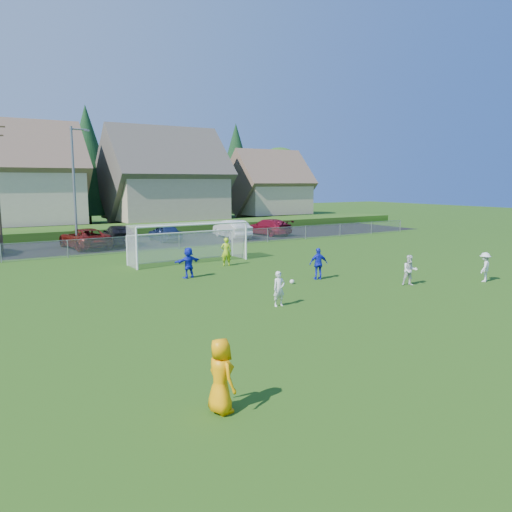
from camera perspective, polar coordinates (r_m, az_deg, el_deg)
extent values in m
plane|color=#193D0C|center=(18.70, 13.32, -7.34)|extent=(160.00, 160.00, 0.00)
plane|color=black|center=(42.35, -14.24, 1.44)|extent=(60.00, 60.00, 0.00)
cube|color=#1E420F|center=(49.46, -16.97, 2.78)|extent=(70.00, 6.00, 0.80)
sphere|color=white|center=(24.83, 4.13, -2.94)|extent=(0.22, 0.22, 0.22)
imported|color=#FF9B05|center=(11.21, -4.05, -13.49)|extent=(0.61, 0.87, 1.68)
imported|color=silver|center=(20.29, 2.65, -3.77)|extent=(0.54, 0.37, 1.44)
imported|color=silver|center=(25.41, 17.17, -1.57)|extent=(0.91, 0.86, 1.50)
imported|color=silver|center=(27.72, 24.68, -1.16)|extent=(1.10, 0.85, 1.50)
imported|color=#1523C6|center=(25.96, 7.16, -0.89)|extent=(1.04, 0.70, 1.64)
imported|color=#1523C6|center=(26.42, -7.72, -0.75)|extent=(1.56, 0.70, 1.62)
imported|color=#A0CB17|center=(30.00, -3.43, 0.50)|extent=(0.73, 0.62, 1.70)
imported|color=#540D09|center=(40.02, -18.99, 1.93)|extent=(3.20, 5.74, 1.52)
imported|color=black|center=(41.42, -15.45, 2.33)|extent=(2.82, 5.62, 1.57)
imported|color=#15234B|center=(42.98, -10.37, 2.62)|extent=(1.81, 4.24, 1.43)
imported|color=silver|center=(44.78, -2.78, 3.10)|extent=(2.04, 5.01, 1.62)
imported|color=maroon|center=(47.37, 1.39, 3.34)|extent=(2.76, 5.44, 1.51)
cylinder|color=white|center=(29.29, -13.47, 0.80)|extent=(0.12, 0.12, 2.44)
cylinder|color=white|center=(32.36, -1.15, 1.75)|extent=(0.12, 0.12, 2.44)
cylinder|color=white|center=(30.52, -7.05, 3.58)|extent=(7.30, 0.12, 0.12)
cylinder|color=white|center=(31.03, -14.53, 0.59)|extent=(0.08, 0.08, 1.80)
cylinder|color=white|center=(33.94, -2.72, 1.52)|extent=(0.08, 0.08, 1.80)
cylinder|color=white|center=(32.21, -8.40, 2.67)|extent=(7.30, 0.08, 0.08)
cube|color=silver|center=(32.31, -8.36, 1.08)|extent=(7.30, 0.02, 1.80)
cube|color=silver|center=(30.14, -14.03, 1.00)|extent=(0.02, 1.80, 2.44)
cube|color=silver|center=(33.12, -1.96, 1.91)|extent=(0.02, 1.80, 2.44)
cube|color=silver|center=(31.33, -7.75, 3.70)|extent=(7.30, 1.80, 0.02)
cube|color=gray|center=(37.06, -11.65, 2.37)|extent=(52.00, 0.03, 0.03)
cube|color=gray|center=(37.13, -11.62, 1.49)|extent=(52.00, 0.02, 1.14)
cylinder|color=gray|center=(37.13, -11.62, 1.49)|extent=(0.06, 0.06, 1.20)
cylinder|color=gray|center=(52.23, 16.16, 3.32)|extent=(0.06, 0.06, 1.20)
cylinder|color=slate|center=(39.43, -20.06, 7.24)|extent=(0.18, 0.18, 9.00)
cylinder|color=slate|center=(39.71, -19.66, 13.48)|extent=(1.20, 0.12, 0.12)
cube|color=slate|center=(39.85, -18.79, 13.43)|extent=(0.36, 0.18, 0.12)
cube|color=#C6B58E|center=(55.96, -25.28, 6.20)|extent=(11.00, 9.00, 5.50)
pyramid|color=brown|center=(56.29, -25.80, 14.06)|extent=(12.10, 9.90, 4.96)
cube|color=tan|center=(58.79, -10.40, 6.70)|extent=(12.00, 10.00, 5.00)
pyramid|color=#4C473F|center=(59.10, -10.62, 14.49)|extent=(13.20, 11.00, 5.52)
cube|color=tan|center=(66.72, 1.39, 6.61)|extent=(9.00, 8.00, 4.00)
pyramid|color=brown|center=(66.81, 1.41, 12.11)|extent=(9.90, 8.80, 4.41)
cylinder|color=#382616|center=(62.49, -18.39, 4.03)|extent=(0.30, 0.30, 1.20)
cone|color=#143819|center=(62.38, -18.69, 10.35)|extent=(7.28, 7.28, 12.60)
cylinder|color=#382616|center=(67.37, -10.56, 5.79)|extent=(0.36, 0.36, 3.96)
sphere|color=#2B5B19|center=(67.33, -10.67, 9.90)|extent=(8.36, 8.36, 8.36)
cylinder|color=#382616|center=(70.02, -2.26, 4.89)|extent=(0.30, 0.30, 1.20)
cone|color=#143819|center=(69.91, -2.30, 10.18)|extent=(6.76, 6.76, 11.70)
cylinder|color=#382616|center=(75.09, 2.67, 6.05)|extent=(0.36, 0.36, 3.60)
sphere|color=#2B5B19|center=(75.03, 2.69, 9.41)|extent=(7.60, 7.60, 7.60)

